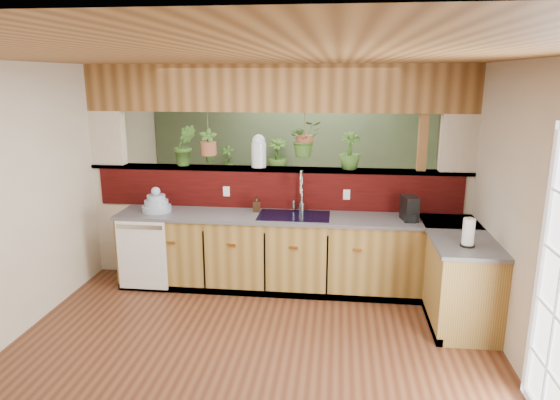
# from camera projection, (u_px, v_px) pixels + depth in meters

# --- Properties ---
(ground) EXTENTS (4.60, 7.00, 0.01)m
(ground) POSITION_uv_depth(u_px,v_px,m) (260.00, 326.00, 5.05)
(ground) COLOR #532C19
(ground) RESTS_ON ground
(ceiling) EXTENTS (4.60, 7.00, 0.01)m
(ceiling) POSITION_uv_depth(u_px,v_px,m) (257.00, 60.00, 4.42)
(ceiling) COLOR brown
(ceiling) RESTS_ON ground
(wall_back) EXTENTS (4.60, 0.02, 2.60)m
(wall_back) POSITION_uv_depth(u_px,v_px,m) (293.00, 149.00, 8.10)
(wall_back) COLOR beige
(wall_back) RESTS_ON ground
(wall_left) EXTENTS (0.02, 7.00, 2.60)m
(wall_left) POSITION_uv_depth(u_px,v_px,m) (32.00, 195.00, 4.99)
(wall_left) COLOR beige
(wall_left) RESTS_ON ground
(wall_right) EXTENTS (0.02, 7.00, 2.60)m
(wall_right) POSITION_uv_depth(u_px,v_px,m) (512.00, 209.00, 4.47)
(wall_right) COLOR beige
(wall_right) RESTS_ON ground
(pass_through_partition) EXTENTS (4.60, 0.21, 2.60)m
(pass_through_partition) POSITION_uv_depth(u_px,v_px,m) (279.00, 184.00, 6.05)
(pass_through_partition) COLOR beige
(pass_through_partition) RESTS_ON ground
(pass_through_ledge) EXTENTS (4.60, 0.21, 0.04)m
(pass_through_ledge) POSITION_uv_depth(u_px,v_px,m) (276.00, 169.00, 6.02)
(pass_through_ledge) COLOR brown
(pass_through_ledge) RESTS_ON ground
(header_beam) EXTENTS (4.60, 0.15, 0.55)m
(header_beam) POSITION_uv_depth(u_px,v_px,m) (276.00, 88.00, 5.78)
(header_beam) COLOR brown
(header_beam) RESTS_ON ground
(sage_backwall) EXTENTS (4.55, 0.02, 2.55)m
(sage_backwall) POSITION_uv_depth(u_px,v_px,m) (293.00, 150.00, 8.08)
(sage_backwall) COLOR #4B5E40
(sage_backwall) RESTS_ON ground
(countertop) EXTENTS (4.14, 1.52, 0.90)m
(countertop) POSITION_uv_depth(u_px,v_px,m) (344.00, 258.00, 5.68)
(countertop) COLOR olive
(countertop) RESTS_ON ground
(dishwasher) EXTENTS (0.58, 0.03, 0.82)m
(dishwasher) POSITION_uv_depth(u_px,v_px,m) (142.00, 255.00, 5.74)
(dishwasher) COLOR white
(dishwasher) RESTS_ON ground
(navy_sink) EXTENTS (0.82, 0.50, 0.18)m
(navy_sink) POSITION_uv_depth(u_px,v_px,m) (294.00, 222.00, 5.76)
(navy_sink) COLOR black
(navy_sink) RESTS_ON countertop
(faucet) EXTENTS (0.22, 0.22, 0.51)m
(faucet) POSITION_uv_depth(u_px,v_px,m) (301.00, 190.00, 5.81)
(faucet) COLOR #B7B7B2
(faucet) RESTS_ON countertop
(dish_stack) EXTENTS (0.34, 0.34, 0.30)m
(dish_stack) POSITION_uv_depth(u_px,v_px,m) (156.00, 204.00, 5.89)
(dish_stack) COLOR #95A5C1
(dish_stack) RESTS_ON countertop
(soap_dispenser) EXTENTS (0.10, 0.10, 0.19)m
(soap_dispenser) POSITION_uv_depth(u_px,v_px,m) (256.00, 204.00, 5.89)
(soap_dispenser) COLOR #392315
(soap_dispenser) RESTS_ON countertop
(coffee_maker) EXTENTS (0.14, 0.24, 0.27)m
(coffee_maker) POSITION_uv_depth(u_px,v_px,m) (410.00, 210.00, 5.52)
(coffee_maker) COLOR black
(coffee_maker) RESTS_ON countertop
(paper_towel) EXTENTS (0.14, 0.14, 0.29)m
(paper_towel) POSITION_uv_depth(u_px,v_px,m) (468.00, 233.00, 4.68)
(paper_towel) COLOR black
(paper_towel) RESTS_ON countertop
(glass_jar) EXTENTS (0.18, 0.18, 0.40)m
(glass_jar) POSITION_uv_depth(u_px,v_px,m) (259.00, 151.00, 5.99)
(glass_jar) COLOR silver
(glass_jar) RESTS_ON pass_through_ledge
(ledge_plant_left) EXTENTS (0.34, 0.31, 0.50)m
(ledge_plant_left) POSITION_uv_depth(u_px,v_px,m) (185.00, 145.00, 6.08)
(ledge_plant_left) COLOR #345C20
(ledge_plant_left) RESTS_ON pass_through_ledge
(ledge_plant_right) EXTENTS (0.26, 0.26, 0.44)m
(ledge_plant_right) POSITION_uv_depth(u_px,v_px,m) (350.00, 151.00, 5.86)
(ledge_plant_right) COLOR #345C20
(ledge_plant_right) RESTS_ON pass_through_ledge
(hanging_plant_a) EXTENTS (0.24, 0.19, 0.53)m
(hanging_plant_a) POSITION_uv_depth(u_px,v_px,m) (208.00, 135.00, 6.01)
(hanging_plant_a) COLOR brown
(hanging_plant_a) RESTS_ON header_beam
(hanging_plant_b) EXTENTS (0.48, 0.46, 0.55)m
(hanging_plant_b) POSITION_uv_depth(u_px,v_px,m) (305.00, 123.00, 5.84)
(hanging_plant_b) COLOR brown
(hanging_plant_b) RESTS_ON header_beam
(shelving_console) EXTENTS (1.44, 0.91, 0.94)m
(shelving_console) POSITION_uv_depth(u_px,v_px,m) (255.00, 200.00, 8.12)
(shelving_console) COLOR black
(shelving_console) RESTS_ON ground
(shelf_plant_a) EXTENTS (0.22, 0.16, 0.41)m
(shelf_plant_a) POSITION_uv_depth(u_px,v_px,m) (228.00, 158.00, 8.01)
(shelf_plant_a) COLOR #345C20
(shelf_plant_a) RESTS_ON shelving_console
(shelf_plant_b) EXTENTS (0.33, 0.33, 0.53)m
(shelf_plant_b) POSITION_uv_depth(u_px,v_px,m) (277.00, 155.00, 7.90)
(shelf_plant_b) COLOR #345C20
(shelf_plant_b) RESTS_ON shelving_console
(floor_plant) EXTENTS (0.70, 0.62, 0.70)m
(floor_plant) POSITION_uv_depth(u_px,v_px,m) (362.00, 228.00, 7.14)
(floor_plant) COLOR #345C20
(floor_plant) RESTS_ON ground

